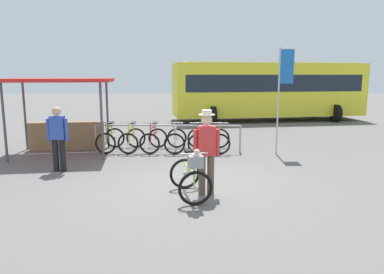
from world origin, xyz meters
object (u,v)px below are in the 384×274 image
racked_bike_lime (112,139)px  racked_bike_red (155,140)px  market_stall (64,108)px  banner_flag (285,81)px  racked_bike_white (177,140)px  racked_bike_black (199,140)px  bus_distant (269,88)px  racked_bike_yellow (133,139)px  racked_bike_orange (221,140)px  person_with_featured_bike (208,149)px  pedestrian_with_backpack (59,134)px  featured_bicycle (192,175)px

racked_bike_lime → racked_bike_red: same height
market_stall → racked_bike_red: bearing=3.0°
racked_bike_red → banner_flag: (3.94, -0.49, 1.86)m
market_stall → banner_flag: bearing=-2.9°
racked_bike_white → racked_bike_black: bearing=-1.7°
bus_distant → racked_bike_white: bearing=-119.8°
racked_bike_red → bus_distant: size_ratio=0.12×
racked_bike_yellow → racked_bike_orange: bearing=-1.7°
racked_bike_black → racked_bike_orange: 0.70m
person_with_featured_bike → banner_flag: (2.43, 3.77, 1.28)m
racked_bike_lime → pedestrian_with_backpack: (-0.72, -2.49, 0.57)m
racked_bike_white → racked_bike_black: size_ratio=1.00×
racked_bike_black → racked_bike_yellow: bearing=178.3°
racked_bike_red → racked_bike_white: bearing=-1.7°
bus_distant → banner_flag: size_ratio=3.21×
racked_bike_yellow → market_stall: size_ratio=0.34×
featured_bicycle → racked_bike_lime: bearing=119.8°
racked_bike_yellow → bus_distant: size_ratio=0.11×
racked_bike_white → racked_bike_orange: bearing=-1.7°
racked_bike_black → market_stall: (-4.20, -0.10, 1.03)m
pedestrian_with_backpack → banner_flag: 6.49m
racked_bike_lime → market_stall: (-1.40, -0.19, 1.03)m
racked_bike_black → market_stall: market_stall is taller
racked_bike_red → racked_bike_yellow: bearing=178.3°
racked_bike_yellow → pedestrian_with_backpack: 2.90m
bus_distant → banner_flag: bearing=-98.9°
person_with_featured_bike → pedestrian_with_backpack: (-3.62, 1.81, -0.01)m
racked_bike_lime → banner_flag: banner_flag is taller
pedestrian_with_backpack → racked_bike_red: bearing=49.2°
racked_bike_red → pedestrian_with_backpack: bearing=-130.8°
racked_bike_black → pedestrian_with_backpack: (-3.52, -2.41, 0.57)m
person_with_featured_bike → racked_bike_orange: bearing=82.0°
person_with_featured_bike → racked_bike_white: bearing=100.8°
racked_bike_yellow → market_stall: market_stall is taller
banner_flag → bus_distant: bearing=81.1°
racked_bike_white → pedestrian_with_backpack: bearing=-139.2°
racked_bike_lime → pedestrian_with_backpack: size_ratio=0.71×
racked_bike_white → featured_bicycle: bearing=-83.6°
person_with_featured_bike → bus_distant: (3.75, 12.20, 0.79)m
racked_bike_black → featured_bicycle: featured_bicycle is taller
racked_bike_orange → bus_distant: size_ratio=0.11×
racked_bike_lime → racked_bike_orange: same height
racked_bike_white → market_stall: size_ratio=0.33×
person_with_featured_bike → market_stall: size_ratio=0.51×
bus_distant → racked_bike_black: bearing=-115.8°
racked_bike_orange → pedestrian_with_backpack: 4.88m
racked_bike_white → banner_flag: bearing=-8.2°
banner_flag → racked_bike_orange: bearing=166.9°
pedestrian_with_backpack → person_with_featured_bike: bearing=-26.5°
racked_bike_yellow → pedestrian_with_backpack: bearing=-119.8°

